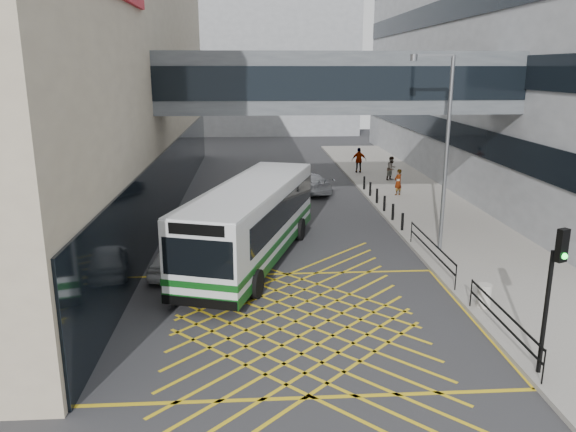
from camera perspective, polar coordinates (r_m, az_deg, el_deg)
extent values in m
plane|color=#333335|center=(19.10, 0.78, -10.67)|extent=(120.00, 120.00, 0.00)
cube|color=black|center=(34.07, -11.40, 4.02)|extent=(0.10, 41.50, 4.00)
cube|color=black|center=(43.49, 14.35, 8.81)|extent=(0.10, 43.50, 1.60)
cube|color=black|center=(43.29, 14.70, 14.07)|extent=(0.10, 43.50, 1.60)
cube|color=black|center=(43.45, 15.06, 19.34)|extent=(0.10, 43.50, 1.60)
cube|color=gray|center=(77.19, -4.30, 15.37)|extent=(28.00, 16.00, 18.00)
cube|color=#4D5257|center=(29.52, 4.96, 13.38)|extent=(20.00, 4.00, 3.00)
cube|color=black|center=(27.52, 5.59, 13.26)|extent=(19.50, 0.06, 1.60)
cube|color=black|center=(31.52, 4.40, 13.48)|extent=(19.50, 0.06, 1.60)
cube|color=gray|center=(34.78, 13.77, 0.86)|extent=(6.00, 54.00, 0.16)
cube|color=gold|center=(19.10, 0.78, -10.66)|extent=(12.00, 9.00, 0.01)
cube|color=silver|center=(24.29, -3.71, -0.40)|extent=(6.19, 12.27, 2.95)
cube|color=#0E4714|center=(24.66, -3.66, -3.29)|extent=(6.25, 12.32, 0.37)
cube|color=#0E4714|center=(24.48, -3.68, -2.00)|extent=(6.27, 12.33, 0.24)
cube|color=black|center=(24.80, -3.27, 0.84)|extent=(5.80, 10.83, 1.15)
cube|color=black|center=(18.84, -9.15, -4.24)|extent=(2.42, 0.83, 1.31)
cube|color=black|center=(18.53, -9.30, -1.38)|extent=(1.89, 0.65, 0.38)
cube|color=silver|center=(23.94, -3.77, 3.03)|extent=(6.14, 12.16, 0.11)
cube|color=black|center=(19.39, -8.99, -8.68)|extent=(2.64, 0.92, 0.33)
cube|color=black|center=(30.21, -0.28, 0.11)|extent=(2.64, 0.92, 0.33)
cylinder|color=black|center=(21.67, -10.26, -6.17)|extent=(0.62, 1.13, 1.09)
cylinder|color=black|center=(20.75, -3.25, -6.90)|extent=(0.62, 1.13, 1.09)
cylinder|color=black|center=(28.24, -4.22, -0.98)|extent=(0.62, 1.13, 1.09)
cylinder|color=black|center=(27.55, 1.24, -1.35)|extent=(0.62, 1.13, 1.09)
imported|color=silver|center=(23.57, -11.16, -4.20)|extent=(2.45, 4.34, 1.30)
imported|color=black|center=(37.11, -4.05, 3.04)|extent=(3.22, 4.54, 1.33)
imported|color=gray|center=(37.99, 1.93, 3.43)|extent=(3.52, 5.00, 1.43)
cylinder|color=black|center=(16.62, 24.70, -8.94)|extent=(0.16, 0.16, 3.49)
cube|color=black|center=(15.85, 26.08, -2.70)|extent=(0.34, 0.28, 0.87)
sphere|color=#19E533|center=(15.86, 26.26, -3.68)|extent=(0.21, 0.21, 0.16)
cylinder|color=slate|center=(25.87, 15.78, 5.88)|extent=(0.17, 0.17, 8.57)
cube|color=slate|center=(25.31, 14.60, 15.53)|extent=(1.72, 0.14, 0.11)
cylinder|color=slate|center=(25.05, 12.66, 15.45)|extent=(0.31, 0.31, 0.27)
cylinder|color=#ADA89E|center=(20.79, 19.31, -7.63)|extent=(0.48, 0.48, 0.83)
cube|color=black|center=(18.37, 21.06, -8.99)|extent=(0.05, 5.00, 0.05)
cube|color=black|center=(18.53, 20.95, -10.13)|extent=(0.05, 5.00, 0.05)
cube|color=black|center=(24.48, 14.38, -2.54)|extent=(0.05, 6.00, 0.05)
cube|color=black|center=(24.60, 14.32, -3.43)|extent=(0.05, 6.00, 0.05)
cylinder|color=black|center=(16.57, 24.54, -13.78)|extent=(0.04, 0.04, 1.00)
cylinder|color=black|center=(20.65, 18.10, -7.43)|extent=(0.04, 0.04, 1.00)
cylinder|color=black|center=(21.95, 16.68, -5.98)|extent=(0.04, 0.04, 1.00)
cylinder|color=black|center=(27.35, 12.42, -1.58)|extent=(0.04, 0.04, 1.00)
cylinder|color=black|center=(29.24, 11.55, -0.57)|extent=(0.14, 0.14, 0.90)
cylinder|color=black|center=(31.11, 10.61, 0.41)|extent=(0.14, 0.14, 0.90)
cylinder|color=black|center=(32.99, 9.77, 1.27)|extent=(0.14, 0.14, 0.90)
cylinder|color=black|center=(34.89, 9.02, 2.04)|extent=(0.14, 0.14, 0.90)
cylinder|color=black|center=(36.79, 8.35, 2.73)|extent=(0.14, 0.14, 0.90)
cylinder|color=black|center=(38.71, 7.75, 3.36)|extent=(0.14, 0.14, 0.90)
imported|color=gray|center=(37.26, 11.12, 3.39)|extent=(0.83, 0.78, 1.70)
imported|color=gray|center=(42.24, 10.48, 4.78)|extent=(0.97, 0.92, 1.74)
imported|color=gray|center=(44.89, 7.22, 5.64)|extent=(1.20, 0.64, 1.96)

